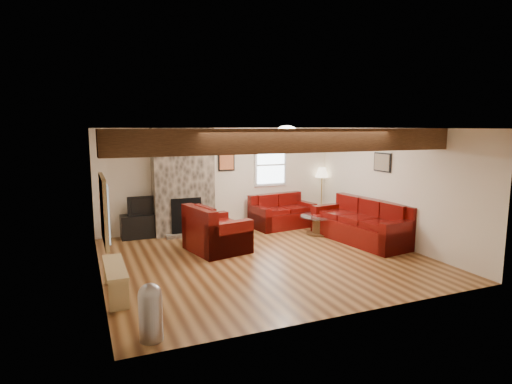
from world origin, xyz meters
The scene contains 18 objects.
room centered at (0.00, 0.00, 1.25)m, with size 8.00×8.00×8.00m.
oak_beam centered at (0.00, -1.25, 2.31)m, with size 6.00×0.36×0.38m, color black.
chimney_breast centered at (-1.00, 2.49, 1.22)m, with size 1.40×0.67×2.50m.
back_window centered at (1.35, 2.71, 1.55)m, with size 0.90×0.08×1.10m, color silver, non-canonical shape.
hatch_window centered at (-2.96, -1.50, 1.45)m, with size 0.08×1.00×0.90m, color tan, non-canonical shape.
ceiling_dome centered at (0.90, 0.90, 2.44)m, with size 0.40×0.40×0.18m, color white, non-canonical shape.
artwork_back centered at (0.15, 2.71, 1.70)m, with size 0.42×0.06×0.52m, color black, non-canonical shape.
artwork_right centered at (2.96, 0.30, 1.75)m, with size 0.06×0.55×0.42m, color black, non-canonical shape.
sofa_three centered at (2.48, 0.33, 0.45)m, with size 2.35×0.98×0.91m, color #450407, non-canonical shape.
loveseat centered at (1.47, 2.23, 0.41)m, with size 1.54×0.88×0.82m, color #450407, non-canonical shape.
armchair_red centered at (-0.70, 0.84, 0.47)m, with size 1.17×1.02×0.95m, color #450407, non-canonical shape.
coffee_table centered at (1.95, 1.22, 0.22)m, with size 0.90×0.90×0.47m.
tv_cabinet centered at (-1.91, 2.53, 0.27)m, with size 1.07×0.43×0.54m, color black.
television centered at (-1.91, 2.53, 0.75)m, with size 0.76×0.10×0.44m, color black.
floor_lamp centered at (2.80, 2.55, 1.23)m, with size 0.37×0.37×1.44m.
pine_bench centered at (-2.83, -0.85, 0.23)m, with size 0.29×1.25×0.47m, color tan, non-canonical shape.
pedal_bin centered at (-2.55, -2.43, 0.35)m, with size 0.28×0.28×0.71m, color #9F9FA4, non-canonical shape.
coal_bucket centered at (-0.81, 2.07, 0.15)m, with size 0.31×0.31×0.30m, color slate, non-canonical shape.
Camera 1 is at (-3.23, -7.34, 2.53)m, focal length 30.00 mm.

